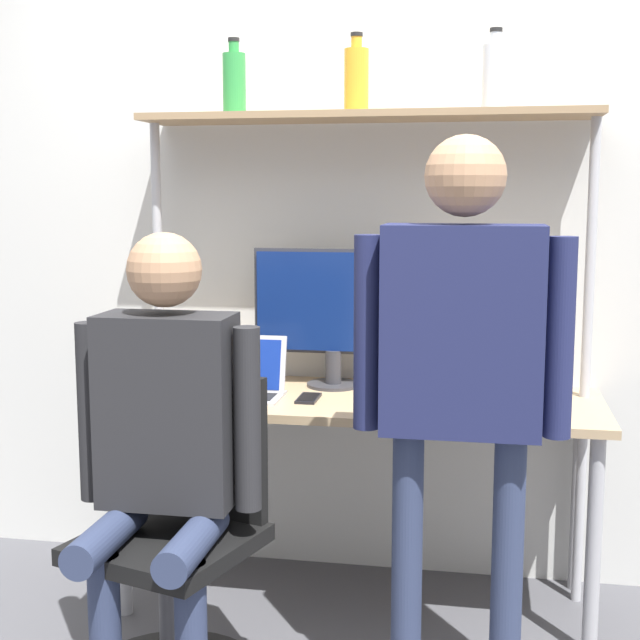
{
  "coord_description": "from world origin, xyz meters",
  "views": [
    {
      "loc": [
        0.43,
        -2.75,
        1.49
      ],
      "look_at": [
        -0.04,
        -0.19,
        1.12
      ],
      "focal_mm": 50.0,
      "sensor_mm": 36.0,
      "label": 1
    }
  ],
  "objects_px": {
    "office_chair": "(177,596)",
    "person_seated": "(163,429)",
    "cell_phone": "(308,398)",
    "person_standing": "(461,351)",
    "bottle_clear": "(495,76)",
    "laptop": "(242,379)",
    "bottle_green": "(234,82)",
    "monitor": "(334,309)",
    "bottle_amber": "(356,79)"
  },
  "relations": [
    {
      "from": "cell_phone",
      "to": "person_standing",
      "type": "xyz_separation_m",
      "value": [
        0.54,
        -0.53,
        0.28
      ]
    },
    {
      "from": "cell_phone",
      "to": "person_standing",
      "type": "distance_m",
      "value": 0.81
    },
    {
      "from": "bottle_amber",
      "to": "bottle_clear",
      "type": "height_order",
      "value": "same"
    },
    {
      "from": "cell_phone",
      "to": "office_chair",
      "type": "xyz_separation_m",
      "value": [
        -0.28,
        -0.6,
        -0.48
      ]
    },
    {
      "from": "office_chair",
      "to": "person_seated",
      "type": "xyz_separation_m",
      "value": [
        -0.01,
        -0.05,
        0.53
      ]
    },
    {
      "from": "office_chair",
      "to": "laptop",
      "type": "bearing_deg",
      "value": 86.99
    },
    {
      "from": "monitor",
      "to": "office_chair",
      "type": "distance_m",
      "value": 1.18
    },
    {
      "from": "laptop",
      "to": "bottle_clear",
      "type": "relative_size",
      "value": 1.1
    },
    {
      "from": "bottle_amber",
      "to": "monitor",
      "type": "bearing_deg",
      "value": 172.98
    },
    {
      "from": "laptop",
      "to": "person_seated",
      "type": "bearing_deg",
      "value": -93.82
    },
    {
      "from": "person_seated",
      "to": "person_standing",
      "type": "bearing_deg",
      "value": 8.08
    },
    {
      "from": "bottle_amber",
      "to": "bottle_clear",
      "type": "bearing_deg",
      "value": -0.0
    },
    {
      "from": "monitor",
      "to": "bottle_clear",
      "type": "xyz_separation_m",
      "value": [
        0.57,
        -0.01,
        0.83
      ]
    },
    {
      "from": "bottle_clear",
      "to": "bottle_amber",
      "type": "bearing_deg",
      "value": 180.0
    },
    {
      "from": "office_chair",
      "to": "bottle_clear",
      "type": "xyz_separation_m",
      "value": [
        0.9,
        0.83,
        1.6
      ]
    },
    {
      "from": "office_chair",
      "to": "bottle_clear",
      "type": "height_order",
      "value": "bottle_clear"
    },
    {
      "from": "laptop",
      "to": "person_seated",
      "type": "relative_size",
      "value": 0.22
    },
    {
      "from": "office_chair",
      "to": "bottle_green",
      "type": "xyz_separation_m",
      "value": [
        -0.04,
        0.83,
        1.6
      ]
    },
    {
      "from": "office_chair",
      "to": "bottle_amber",
      "type": "bearing_deg",
      "value": 63.48
    },
    {
      "from": "monitor",
      "to": "bottle_green",
      "type": "distance_m",
      "value": 0.91
    },
    {
      "from": "person_standing",
      "to": "bottle_clear",
      "type": "height_order",
      "value": "bottle_clear"
    },
    {
      "from": "monitor",
      "to": "office_chair",
      "type": "height_order",
      "value": "monitor"
    },
    {
      "from": "monitor",
      "to": "office_chair",
      "type": "relative_size",
      "value": 0.64
    },
    {
      "from": "cell_phone",
      "to": "bottle_green",
      "type": "xyz_separation_m",
      "value": [
        -0.32,
        0.23,
        1.12
      ]
    },
    {
      "from": "office_chair",
      "to": "bottle_clear",
      "type": "bearing_deg",
      "value": 42.7
    },
    {
      "from": "bottle_clear",
      "to": "person_seated",
      "type": "bearing_deg",
      "value": -136.09
    },
    {
      "from": "monitor",
      "to": "cell_phone",
      "type": "height_order",
      "value": "monitor"
    },
    {
      "from": "person_seated",
      "to": "person_standing",
      "type": "height_order",
      "value": "person_standing"
    },
    {
      "from": "cell_phone",
      "to": "person_seated",
      "type": "height_order",
      "value": "person_seated"
    },
    {
      "from": "monitor",
      "to": "person_standing",
      "type": "relative_size",
      "value": 0.37
    },
    {
      "from": "office_chair",
      "to": "person_seated",
      "type": "bearing_deg",
      "value": -104.19
    },
    {
      "from": "office_chair",
      "to": "bottle_clear",
      "type": "distance_m",
      "value": 2.01
    },
    {
      "from": "cell_phone",
      "to": "bottle_clear",
      "type": "xyz_separation_m",
      "value": [
        0.62,
        0.23,
        1.12
      ]
    },
    {
      "from": "bottle_amber",
      "to": "bottle_green",
      "type": "height_order",
      "value": "bottle_amber"
    },
    {
      "from": "laptop",
      "to": "cell_phone",
      "type": "bearing_deg",
      "value": -5.51
    },
    {
      "from": "cell_phone",
      "to": "person_seated",
      "type": "distance_m",
      "value": 0.72
    },
    {
      "from": "person_seated",
      "to": "person_standing",
      "type": "xyz_separation_m",
      "value": [
        0.84,
        0.12,
        0.23
      ]
    },
    {
      "from": "monitor",
      "to": "office_chair",
      "type": "bearing_deg",
      "value": -111.53
    },
    {
      "from": "monitor",
      "to": "cell_phone",
      "type": "relative_size",
      "value": 4.03
    },
    {
      "from": "laptop",
      "to": "person_seated",
      "type": "xyz_separation_m",
      "value": [
        -0.05,
        -0.68,
        -0.01
      ]
    },
    {
      "from": "office_chair",
      "to": "person_seated",
      "type": "relative_size",
      "value": 0.69
    },
    {
      "from": "laptop",
      "to": "bottle_amber",
      "type": "distance_m",
      "value": 1.15
    },
    {
      "from": "bottle_clear",
      "to": "office_chair",
      "type": "bearing_deg",
      "value": -137.3
    },
    {
      "from": "bottle_amber",
      "to": "bottle_clear",
      "type": "distance_m",
      "value": 0.49
    },
    {
      "from": "office_chair",
      "to": "bottle_green",
      "type": "height_order",
      "value": "bottle_green"
    },
    {
      "from": "person_standing",
      "to": "bottle_green",
      "type": "relative_size",
      "value": 6.03
    },
    {
      "from": "bottle_amber",
      "to": "bottle_green",
      "type": "bearing_deg",
      "value": 180.0
    },
    {
      "from": "person_standing",
      "to": "bottle_amber",
      "type": "height_order",
      "value": "bottle_amber"
    },
    {
      "from": "laptop",
      "to": "cell_phone",
      "type": "distance_m",
      "value": 0.26
    },
    {
      "from": "person_seated",
      "to": "bottle_green",
      "type": "distance_m",
      "value": 1.38
    }
  ]
}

